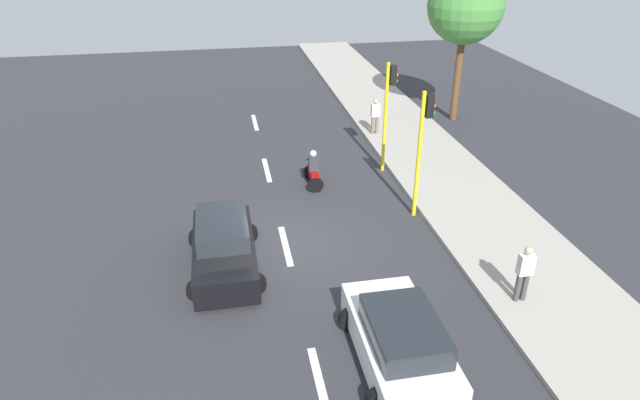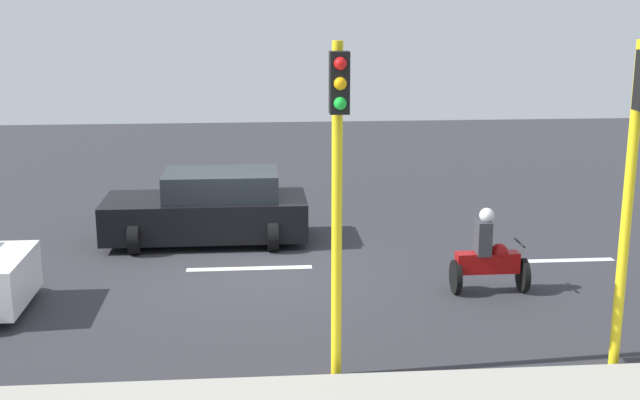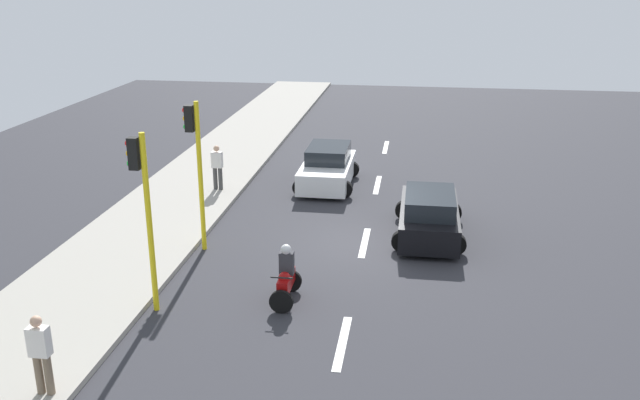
{
  "view_description": "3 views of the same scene",
  "coord_description": "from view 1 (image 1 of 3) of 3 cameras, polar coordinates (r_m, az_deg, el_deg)",
  "views": [
    {
      "loc": [
        -1.69,
        -14.91,
        9.49
      ],
      "look_at": [
        1.16,
        0.15,
        1.48
      ],
      "focal_mm": 30.72,
      "sensor_mm": 36.0,
      "label": 1
    },
    {
      "loc": [
        14.96,
        0.13,
        4.93
      ],
      "look_at": [
        0.16,
        1.34,
        1.37
      ],
      "focal_mm": 45.87,
      "sensor_mm": 36.0,
      "label": 2
    },
    {
      "loc": [
        -1.46,
        19.42,
        8.02
      ],
      "look_at": [
        1.25,
        0.99,
        1.67
      ],
      "focal_mm": 38.12,
      "sensor_mm": 36.0,
      "label": 3
    }
  ],
  "objects": [
    {
      "name": "pedestrian_by_tree",
      "position": [
        26.31,
        5.77,
        8.77
      ],
      "size": [
        0.4,
        0.24,
        1.69
      ],
      "color": "#72604C",
      "rests_on": "sidewalk"
    },
    {
      "name": "car_white",
      "position": [
        13.23,
        8.28,
        -14.31
      ],
      "size": [
        2.25,
        4.02,
        1.52
      ],
      "color": "white",
      "rests_on": "ground"
    },
    {
      "name": "traffic_light_midblock",
      "position": [
        18.57,
        10.7,
        6.42
      ],
      "size": [
        0.49,
        0.24,
        4.5
      ],
      "color": "yellow",
      "rests_on": "ground"
    },
    {
      "name": "pedestrian_near_signal",
      "position": [
        15.63,
        20.51,
        -7.04
      ],
      "size": [
        0.4,
        0.24,
        1.69
      ],
      "color": "#3F3F3F",
      "rests_on": "sidewalk"
    },
    {
      "name": "lane_stripe_mid",
      "position": [
        17.75,
        -3.61,
        -4.76
      ],
      "size": [
        0.2,
        2.4,
        0.01
      ],
      "primitive_type": "cube",
      "color": "white",
      "rests_on": "ground"
    },
    {
      "name": "street_tree_north",
      "position": [
        28.41,
        14.94,
        18.94
      ],
      "size": [
        3.65,
        3.65,
        7.5
      ],
      "color": "brown",
      "rests_on": "ground"
    },
    {
      "name": "sidewalk",
      "position": [
        19.66,
        17.06,
        -2.35
      ],
      "size": [
        4.0,
        60.0,
        0.15
      ],
      "primitive_type": "cube",
      "color": "#9E998E",
      "rests_on": "ground"
    },
    {
      "name": "lane_stripe_north",
      "position": [
        13.12,
        0.01,
        -18.68
      ],
      "size": [
        0.2,
        2.4,
        0.01
      ],
      "primitive_type": "cube",
      "color": "white",
      "rests_on": "ground"
    },
    {
      "name": "lane_stripe_far_south",
      "position": [
        28.58,
        -6.79,
        8.03
      ],
      "size": [
        0.2,
        2.4,
        0.01
      ],
      "primitive_type": "cube",
      "color": "white",
      "rests_on": "ground"
    },
    {
      "name": "lane_stripe_south",
      "position": [
        23.02,
        -5.57,
        3.14
      ],
      "size": [
        0.2,
        2.4,
        0.01
      ],
      "primitive_type": "cube",
      "color": "white",
      "rests_on": "ground"
    },
    {
      "name": "traffic_light_corner",
      "position": [
        22.04,
        7.15,
        10.07
      ],
      "size": [
        0.49,
        0.24,
        4.5
      ],
      "color": "yellow",
      "rests_on": "ground"
    },
    {
      "name": "ground_plane",
      "position": [
        17.78,
        -3.61,
        -4.91
      ],
      "size": [
        40.0,
        60.0,
        0.1
      ],
      "primitive_type": "cube",
      "color": "#2D2D33"
    },
    {
      "name": "car_black",
      "position": [
        16.59,
        -9.98,
        -4.83
      ],
      "size": [
        2.21,
        4.24,
        1.52
      ],
      "color": "black",
      "rests_on": "ground"
    },
    {
      "name": "motorcycle",
      "position": [
        21.29,
        -0.73,
        3.05
      ],
      "size": [
        0.6,
        1.3,
        1.53
      ],
      "color": "black",
      "rests_on": "ground"
    }
  ]
}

